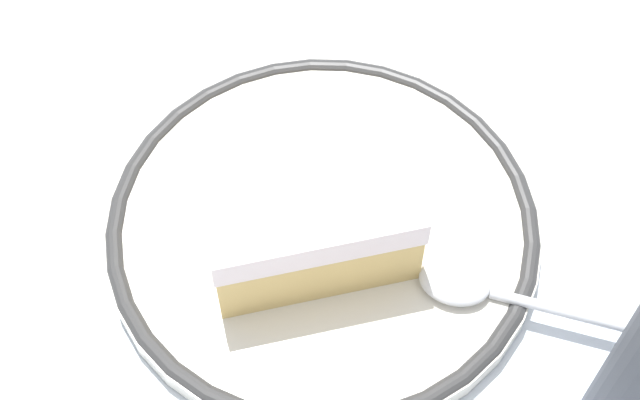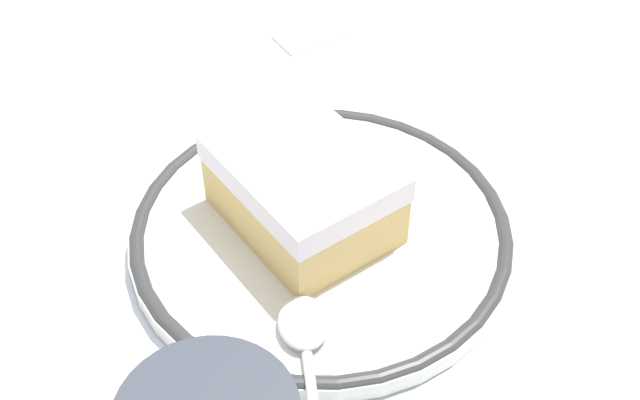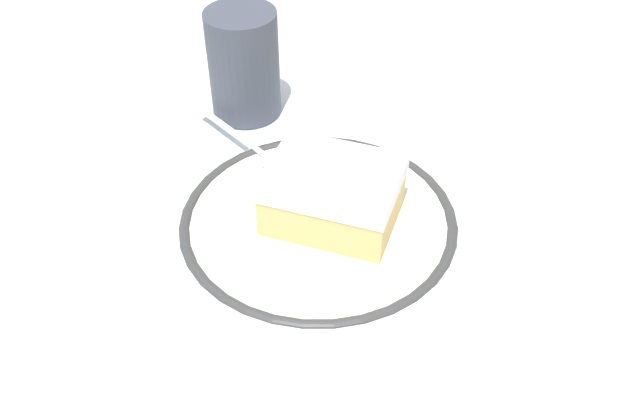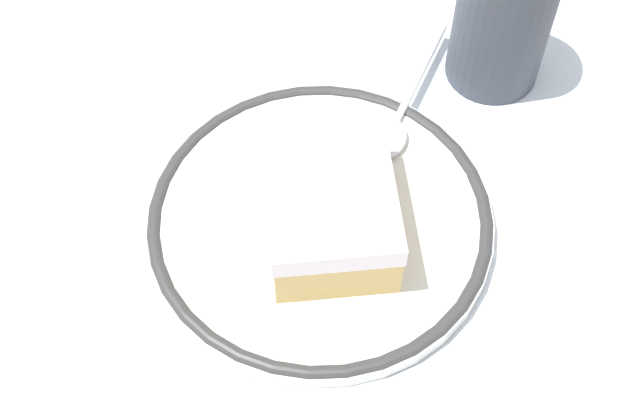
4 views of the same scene
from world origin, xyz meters
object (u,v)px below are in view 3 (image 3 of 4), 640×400
object	(u,v)px
plate	(320,223)
spoon	(266,155)
cake_slice	(333,194)
cup	(244,70)

from	to	relation	value
plate	spoon	size ratio (longest dim) A/B	1.67
plate	spoon	distance (m)	0.09
cake_slice	spoon	size ratio (longest dim) A/B	0.84
plate	cup	world-z (taller)	cup
cup	cake_slice	bearing A→B (deg)	-36.13
spoon	cup	size ratio (longest dim) A/B	1.28
spoon	cake_slice	bearing A→B (deg)	-25.17
cake_slice	spoon	world-z (taller)	cake_slice
plate	cup	xyz separation A→B (m)	(-0.14, 0.11, 0.04)
cake_slice	cup	xyz separation A→B (m)	(-0.15, 0.11, 0.01)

